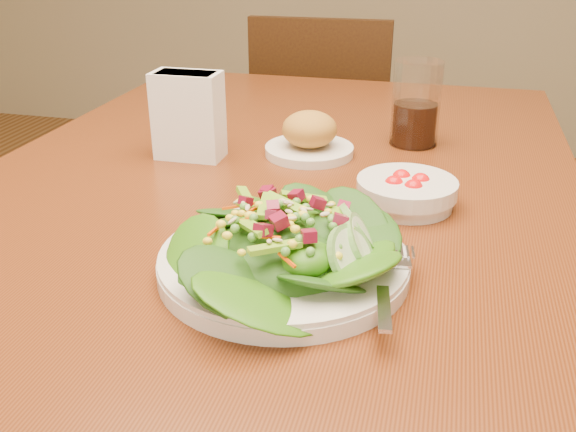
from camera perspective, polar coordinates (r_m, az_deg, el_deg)
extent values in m
cube|color=#622D13|center=(0.93, -2.05, 1.41)|extent=(0.90, 1.40, 0.04)
cylinder|color=#311C08|center=(1.76, -8.32, -0.46)|extent=(0.07, 0.07, 0.71)
cylinder|color=#311C08|center=(1.64, 17.82, -3.33)|extent=(0.07, 0.07, 0.71)
cube|color=#311C08|center=(2.03, 3.49, 4.99)|extent=(0.41, 0.41, 0.04)
cylinder|color=#311C08|center=(2.25, 8.35, 0.97)|extent=(0.04, 0.04, 0.39)
cylinder|color=#311C08|center=(2.29, -0.20, 1.72)|extent=(0.04, 0.04, 0.39)
cylinder|color=#311C08|center=(1.94, 7.51, -3.05)|extent=(0.04, 0.04, 0.39)
cylinder|color=#311C08|center=(1.99, -2.33, -2.09)|extent=(0.04, 0.04, 0.39)
cube|color=#311C08|center=(1.78, 2.70, 10.16)|extent=(0.38, 0.04, 0.44)
cylinder|color=silver|center=(0.70, -0.40, -4.36)|extent=(0.27, 0.27, 0.02)
ellipsoid|color=#133A0C|center=(0.69, -0.41, -2.23)|extent=(0.19, 0.19, 0.04)
cube|color=silver|center=(0.65, 8.88, -5.81)|extent=(0.05, 0.18, 0.01)
cylinder|color=silver|center=(1.05, 1.90, 5.85)|extent=(0.14, 0.14, 0.01)
ellipsoid|color=#A86D2C|center=(1.04, 1.93, 7.74)|extent=(0.09, 0.09, 0.06)
cylinder|color=silver|center=(0.87, 10.48, 2.06)|extent=(0.13, 0.13, 0.04)
sphere|color=red|center=(0.87, 11.68, 2.86)|extent=(0.03, 0.03, 0.03)
sphere|color=red|center=(0.88, 10.03, 3.22)|extent=(0.03, 0.03, 0.03)
sphere|color=red|center=(0.86, 9.37, 2.65)|extent=(0.03, 0.03, 0.03)
sphere|color=red|center=(0.85, 11.06, 2.28)|extent=(0.03, 0.03, 0.03)
cylinder|color=silver|center=(1.11, 11.32, 9.78)|extent=(0.08, 0.08, 0.14)
cylinder|color=black|center=(1.12, 11.16, 8.03)|extent=(0.07, 0.07, 0.07)
cube|color=white|center=(1.03, -8.84, 8.80)|extent=(0.11, 0.06, 0.14)
cube|color=white|center=(1.03, -8.88, 9.36)|extent=(0.09, 0.05, 0.12)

